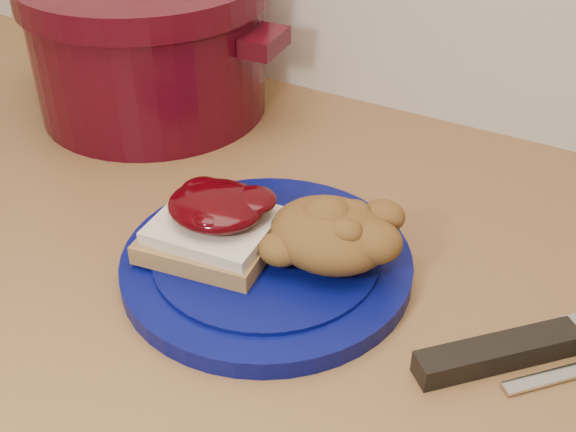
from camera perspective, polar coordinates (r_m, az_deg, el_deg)
The scene contains 6 objects.
plate at distance 0.63m, azimuth -1.70°, elevation -3.77°, with size 0.25×0.25×0.02m, color #05094D.
sandwich at distance 0.62m, azimuth -5.90°, elevation -0.58°, with size 0.12×0.11×0.05m.
stuffing_mound at distance 0.60m, azimuth 3.33°, elevation -1.46°, with size 0.10×0.09×0.05m, color brown.
chef_knife at distance 0.59m, azimuth 20.21°, elevation -9.16°, with size 0.26×0.27×0.02m.
dutch_oven at distance 0.88m, azimuth -10.94°, elevation 13.28°, with size 0.34×0.31×0.18m.
pepper_grinder at distance 0.90m, azimuth -9.53°, elevation 12.66°, with size 0.07×0.07×0.13m.
Camera 1 is at (0.20, 1.04, 1.30)m, focal length 45.00 mm.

